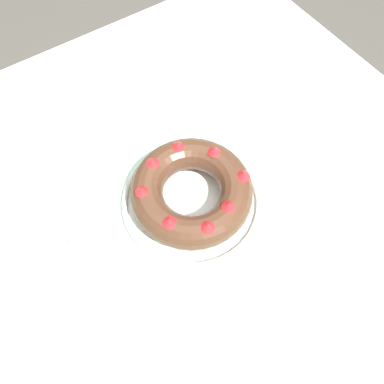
% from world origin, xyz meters
% --- Properties ---
extents(ground_plane, '(8.00, 8.00, 0.00)m').
position_xyz_m(ground_plane, '(0.00, 0.00, 0.00)').
color(ground_plane, '#4C4742').
extents(dining_table, '(1.30, 1.24, 0.76)m').
position_xyz_m(dining_table, '(0.00, 0.00, 0.68)').
color(dining_table, silver).
rests_on(dining_table, ground_plane).
extents(serving_dish, '(0.30, 0.30, 0.02)m').
position_xyz_m(serving_dish, '(0.01, -0.00, 0.77)').
color(serving_dish, white).
rests_on(serving_dish, dining_table).
extents(bundt_cake, '(0.26, 0.26, 0.08)m').
position_xyz_m(bundt_cake, '(0.01, -0.00, 0.82)').
color(bundt_cake, '#4C2D1E').
rests_on(bundt_cake, serving_dish).
extents(fork, '(0.02, 0.19, 0.01)m').
position_xyz_m(fork, '(-0.26, 0.04, 0.77)').
color(fork, white).
rests_on(fork, dining_table).
extents(serving_knife, '(0.02, 0.21, 0.01)m').
position_xyz_m(serving_knife, '(-0.29, 0.01, 0.77)').
color(serving_knife, white).
rests_on(serving_knife, dining_table).
extents(cake_knife, '(0.02, 0.16, 0.01)m').
position_xyz_m(cake_knife, '(-0.22, 0.02, 0.77)').
color(cake_knife, white).
rests_on(cake_knife, dining_table).
extents(napkin, '(0.13, 0.10, 0.00)m').
position_xyz_m(napkin, '(0.27, -0.04, 0.76)').
color(napkin, beige).
rests_on(napkin, dining_table).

